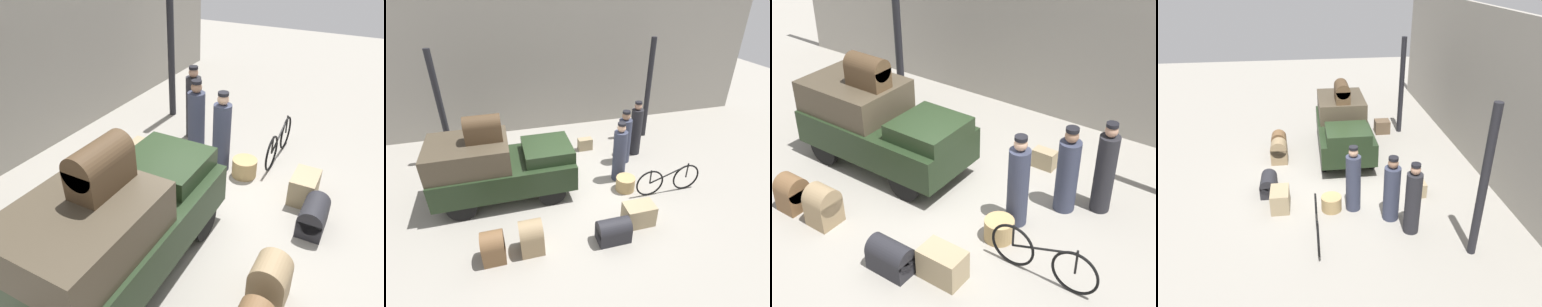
{
  "view_description": "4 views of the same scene",
  "coord_description": "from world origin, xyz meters",
  "views": [
    {
      "loc": [
        -4.81,
        -2.47,
        4.34
      ],
      "look_at": [
        0.2,
        0.2,
        0.95
      ],
      "focal_mm": 35.0,
      "sensor_mm": 36.0,
      "label": 1
    },
    {
      "loc": [
        -1.59,
        -6.27,
        4.92
      ],
      "look_at": [
        0.2,
        0.2,
        0.95
      ],
      "focal_mm": 28.0,
      "sensor_mm": 36.0,
      "label": 2
    },
    {
      "loc": [
        4.82,
        -6.33,
        5.92
      ],
      "look_at": [
        0.2,
        0.2,
        0.95
      ],
      "focal_mm": 50.0,
      "sensor_mm": 36.0,
      "label": 3
    },
    {
      "loc": [
        9.01,
        -0.9,
        5.49
      ],
      "look_at": [
        0.2,
        0.2,
        0.95
      ],
      "focal_mm": 35.0,
      "sensor_mm": 36.0,
      "label": 4
    }
  ],
  "objects": [
    {
      "name": "trunk_wicker_pale",
      "position": [
        -1.34,
        -1.79,
        0.37
      ],
      "size": [
        0.47,
        0.5,
        0.74
      ],
      "color": "#937A56",
      "rests_on": "ground"
    },
    {
      "name": "porter_with_bicycle",
      "position": [
        1.35,
        0.14,
        0.79
      ],
      "size": [
        0.36,
        0.36,
        1.71
      ],
      "color": "#33384C",
      "rests_on": "ground"
    },
    {
      "name": "porter_lifting_near_truck",
      "position": [
        2.38,
        1.33,
        0.8
      ],
      "size": [
        0.36,
        0.36,
        1.74
      ],
      "color": "#232328",
      "rests_on": "ground"
    },
    {
      "name": "canopy_pillar_right",
      "position": [
        3.24,
        2.42,
        1.67
      ],
      "size": [
        0.18,
        0.18,
        3.35
      ],
      "color": "black",
      "rests_on": "ground"
    },
    {
      "name": "ground_plane",
      "position": [
        0.0,
        0.0,
        0.0
      ],
      "size": [
        30.0,
        30.0,
        0.0
      ],
      "primitive_type": "plane",
      "color": "gray"
    },
    {
      "name": "station_building_facade",
      "position": [
        0.0,
        4.08,
        2.25
      ],
      "size": [
        16.0,
        0.15,
        4.5
      ],
      "color": "gray",
      "rests_on": "ground"
    },
    {
      "name": "trunk_umber_medium",
      "position": [
        1.12,
        -1.66,
        0.26
      ],
      "size": [
        0.69,
        0.45,
        0.52
      ],
      "color": "#9E8966",
      "rests_on": "ground"
    },
    {
      "name": "trunk_on_truck_roof",
      "position": [
        -2.04,
        0.23,
        1.95
      ],
      "size": [
        0.82,
        0.43,
        0.62
      ],
      "color": "#4C3823",
      "rests_on": "truck"
    },
    {
      "name": "porter_standing_middle",
      "position": [
        1.85,
        0.97,
        0.75
      ],
      "size": [
        0.39,
        0.39,
        1.65
      ],
      "color": "#33384C",
      "rests_on": "ground"
    },
    {
      "name": "bicycle",
      "position": [
        2.35,
        -0.8,
        0.39
      ],
      "size": [
        1.8,
        0.04,
        0.8
      ],
      "color": "black",
      "rests_on": "ground"
    },
    {
      "name": "suitcase_tan_flat",
      "position": [
        0.38,
        -1.99,
        0.26
      ],
      "size": [
        0.7,
        0.42,
        0.55
      ],
      "color": "#232328",
      "rests_on": "ground"
    },
    {
      "name": "suitcase_small_leather",
      "position": [
        0.93,
        1.96,
        0.19
      ],
      "size": [
        0.45,
        0.26,
        0.39
      ],
      "color": "#9E8966",
      "rests_on": "ground"
    },
    {
      "name": "wicker_basket",
      "position": [
        1.34,
        -0.4,
        0.19
      ],
      "size": [
        0.5,
        0.5,
        0.37
      ],
      "color": "tan",
      "rests_on": "ground"
    },
    {
      "name": "truck",
      "position": [
        -1.84,
        0.23,
        0.9
      ],
      "size": [
        3.4,
        1.58,
        1.65
      ],
      "color": "black",
      "rests_on": "ground"
    }
  ]
}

